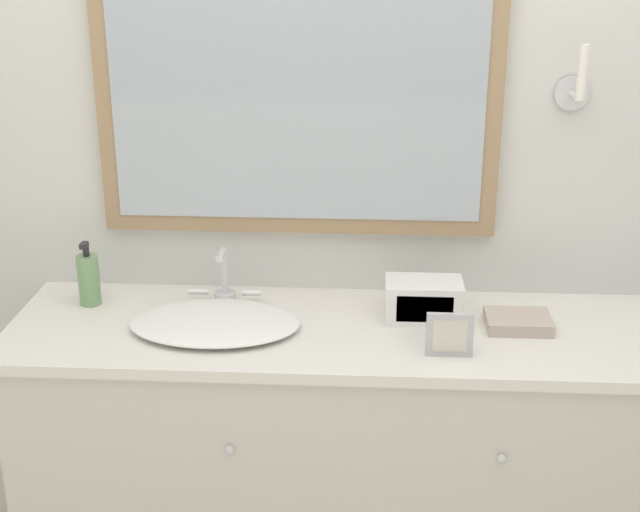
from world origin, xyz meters
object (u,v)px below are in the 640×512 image
(appliance_box, at_px, (422,300))
(sink_basin, at_px, (214,321))
(soap_bottle, at_px, (87,279))
(picture_frame, at_px, (448,335))

(appliance_box, bearing_deg, sink_basin, -170.90)
(sink_basin, bearing_deg, soap_bottle, 160.48)
(picture_frame, bearing_deg, sink_basin, 167.76)
(sink_basin, relative_size, picture_frame, 3.88)
(soap_bottle, distance_m, appliance_box, 0.92)
(sink_basin, relative_size, soap_bottle, 2.42)
(soap_bottle, relative_size, picture_frame, 1.60)
(appliance_box, height_order, picture_frame, picture_frame)
(soap_bottle, xyz_separation_m, appliance_box, (0.92, -0.04, -0.02))
(sink_basin, bearing_deg, appliance_box, 9.10)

